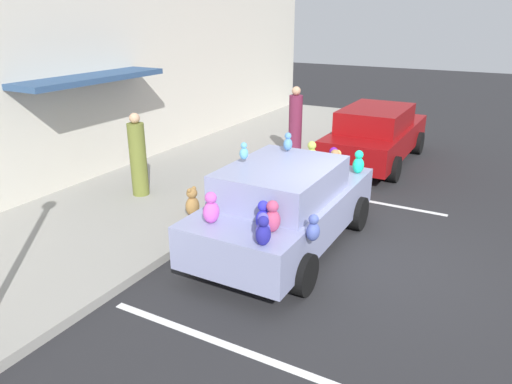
{
  "coord_description": "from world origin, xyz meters",
  "views": [
    {
      "loc": [
        -7.0,
        -1.71,
        3.9
      ],
      "look_at": [
        -0.05,
        2.14,
        0.9
      ],
      "focal_mm": 33.56,
      "sensor_mm": 36.0,
      "label": 1
    }
  ],
  "objects_px": {
    "plush_covered_car": "(285,204)",
    "pedestrian_near_shopfront": "(295,125)",
    "parked_sedan_behind": "(376,134)",
    "pedestrian_walking_past": "(138,158)",
    "teddy_bear_on_sidewalk": "(192,202)"
  },
  "relations": [
    {
      "from": "parked_sedan_behind",
      "to": "teddy_bear_on_sidewalk",
      "type": "distance_m",
      "value": 6.04
    },
    {
      "from": "plush_covered_car",
      "to": "parked_sedan_behind",
      "type": "relative_size",
      "value": 0.91
    },
    {
      "from": "plush_covered_car",
      "to": "teddy_bear_on_sidewalk",
      "type": "relative_size",
      "value": 7.19
    },
    {
      "from": "parked_sedan_behind",
      "to": "teddy_bear_on_sidewalk",
      "type": "relative_size",
      "value": 7.89
    },
    {
      "from": "pedestrian_near_shopfront",
      "to": "parked_sedan_behind",
      "type": "bearing_deg",
      "value": -60.08
    },
    {
      "from": "parked_sedan_behind",
      "to": "pedestrian_walking_past",
      "type": "xyz_separation_m",
      "value": [
        -5.3,
        3.66,
        0.19
      ]
    },
    {
      "from": "plush_covered_car",
      "to": "parked_sedan_behind",
      "type": "xyz_separation_m",
      "value": [
        5.75,
        0.05,
        -0.02
      ]
    },
    {
      "from": "plush_covered_car",
      "to": "pedestrian_walking_past",
      "type": "height_order",
      "value": "pedestrian_walking_past"
    },
    {
      "from": "plush_covered_car",
      "to": "pedestrian_near_shopfront",
      "type": "bearing_deg",
      "value": 22.73
    },
    {
      "from": "pedestrian_walking_past",
      "to": "teddy_bear_on_sidewalk",
      "type": "bearing_deg",
      "value": -103.02
    },
    {
      "from": "teddy_bear_on_sidewalk",
      "to": "plush_covered_car",
      "type": "bearing_deg",
      "value": -91.81
    },
    {
      "from": "parked_sedan_behind",
      "to": "pedestrian_walking_past",
      "type": "distance_m",
      "value": 6.45
    },
    {
      "from": "pedestrian_near_shopfront",
      "to": "plush_covered_car",
      "type": "bearing_deg",
      "value": -157.27
    },
    {
      "from": "teddy_bear_on_sidewalk",
      "to": "pedestrian_near_shopfront",
      "type": "xyz_separation_m",
      "value": [
        4.59,
        -0.09,
        0.63
      ]
    },
    {
      "from": "plush_covered_car",
      "to": "pedestrian_near_shopfront",
      "type": "distance_m",
      "value": 5.05
    }
  ]
}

